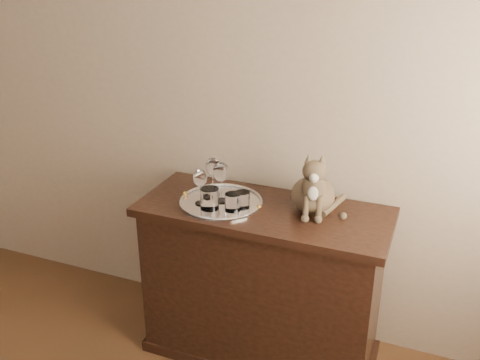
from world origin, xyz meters
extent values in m
cube|color=tan|center=(0.00, 2.25, 1.35)|extent=(4.00, 0.10, 2.70)
cylinder|color=white|center=(0.39, 1.91, 0.85)|extent=(0.40, 0.40, 0.01)
cylinder|color=white|center=(0.48, 1.85, 0.90)|extent=(0.07, 0.07, 0.08)
cylinder|color=silver|center=(0.37, 1.83, 0.91)|extent=(0.09, 0.09, 0.10)
cylinder|color=white|center=(0.51, 1.89, 0.90)|extent=(0.07, 0.07, 0.08)
camera|label=1|loc=(1.34, -0.21, 1.97)|focal=40.00mm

